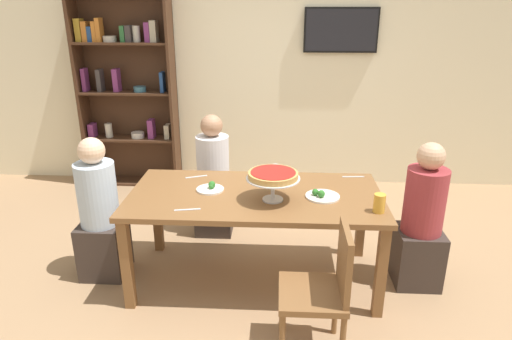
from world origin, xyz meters
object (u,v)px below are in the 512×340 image
Objects in this scene: bookshelf at (127,87)px; deep_dish_pizza_stand at (273,177)px; diner_head_west at (100,218)px; cutlery_fork_far at (187,210)px; dining_table at (255,203)px; diner_far_left at (214,183)px; water_glass_clear_near at (275,171)px; television at (341,30)px; chair_near_right at (324,286)px; salad_plate_near_diner at (211,188)px; beer_glass_amber_tall at (379,203)px; salad_plate_far_diner at (322,196)px; cutlery_fork_near at (353,177)px; cutlery_knife_near at (196,177)px; diner_head_east at (421,226)px.

bookshelf reaches higher than deep_dish_pizza_stand.
diner_head_west reaches higher than cutlery_fork_far.
dining_table is 1.64× the size of diner_far_left.
deep_dish_pizza_stand is at bearing -40.20° from dining_table.
deep_dish_pizza_stand reaches higher than water_glass_clear_near.
diner_far_left is at bearing 78.25° from cutlery_fork_far.
dining_table is at bearing -111.36° from television.
diner_head_west is 1.85m from chair_near_right.
television is 3.89× the size of salad_plate_near_diner.
diner_head_west is 1.43m from water_glass_clear_near.
salad_plate_far_diner is at bearing 148.79° from beer_glass_amber_tall.
dining_table is 2.17× the size of chair_near_right.
salad_plate_near_diner is at bearing 165.32° from beer_glass_amber_tall.
television is at bearing 81.16° from salad_plate_far_diner.
salad_plate_far_diner reaches higher than cutlery_fork_near.
water_glass_clear_near reaches higher than cutlery_knife_near.
diner_head_east is 10.31× the size of water_glass_clear_near.
diner_head_east is 1.00× the size of diner_head_west.
cutlery_knife_near is (-0.16, 0.27, -0.01)m from salad_plate_near_diner.
salad_plate_far_diner is 0.52m from cutlery_fork_near.
diner_head_west is 0.82m from cutlery_knife_near.
diner_far_left is at bearing 138.06° from salad_plate_far_diner.
beer_glass_amber_tall is at bearing -9.17° from cutlery_fork_far.
cutlery_fork_near is at bearing 4.32° from water_glass_clear_near.
dining_table is 0.87m from cutlery_fork_near.
diner_head_west reaches higher than cutlery_knife_near.
television reaches higher than water_glass_clear_near.
diner_head_east is 1.21m from deep_dish_pizza_stand.
chair_near_right reaches higher than dining_table.
television is at bearing 72.71° from deep_dish_pizza_stand.
diner_head_east is at bearing 138.83° from cutlery_fork_near.
chair_near_right is at bearing -92.50° from salad_plate_far_diner.
deep_dish_pizza_stand is at bearing 25.73° from chair_near_right.
diner_far_left is (1.17, -1.23, -0.67)m from bookshelf.
diner_head_west is at bearing 0.26° from diner_head_east.
cutlery_knife_near is at bearing 156.85° from beer_glass_amber_tall.
diner_head_east is 5.52× the size of salad_plate_near_diner.
deep_dish_pizza_stand is 0.75m from beer_glass_amber_tall.
cutlery_fork_far is at bearing 72.98° from cutlery_knife_near.
cutlery_fork_far is (0.05, -0.62, 0.00)m from cutlery_knife_near.
deep_dish_pizza_stand is 0.78m from cutlery_knife_near.
diner_far_left is 6.39× the size of cutlery_knife_near.
salad_plate_far_diner is 0.98m from cutlery_fork_far.
television is 4.50× the size of cutlery_fork_near.
salad_plate_far_diner is (0.93, -0.83, 0.26)m from diner_far_left.
diner_far_left is 1.10m from diner_head_west.
diner_far_left is 10.31× the size of water_glass_clear_near.
salad_plate_near_diner is 0.57m from water_glass_clear_near.
beer_glass_amber_tall reaches higher than salad_plate_near_diner.
deep_dish_pizza_stand reaches higher than dining_table.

